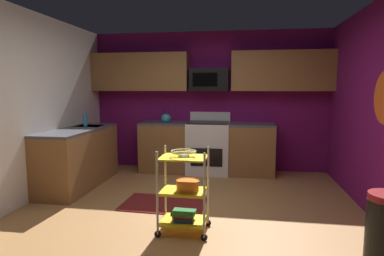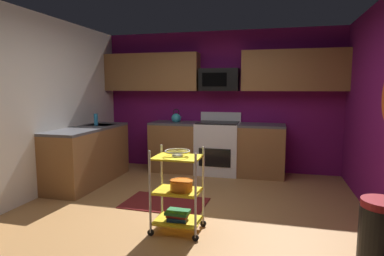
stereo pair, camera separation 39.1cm
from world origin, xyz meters
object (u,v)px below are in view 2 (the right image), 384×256
object	(u,v)px
microwave	(220,80)
rolling_cart	(178,191)
trash_can	(381,240)
mixing_bowl_large	(181,185)
oven_range	(218,147)
dish_soap_bottle	(96,120)
kettle	(176,118)
book_stack	(178,215)
fruit_bowl	(177,152)

from	to	relation	value
microwave	rolling_cart	world-z (taller)	microwave
trash_can	rolling_cart	bearing A→B (deg)	167.04
microwave	mixing_bowl_large	xyz separation A→B (m)	(0.05, -2.65, -1.18)
oven_range	dish_soap_bottle	xyz separation A→B (m)	(-1.95, -0.87, 0.54)
oven_range	microwave	world-z (taller)	microwave
rolling_cart	kettle	distance (m)	2.72
book_stack	trash_can	bearing A→B (deg)	-12.96
book_stack	dish_soap_bottle	bearing A→B (deg)	139.54
rolling_cart	dish_soap_bottle	distance (m)	2.64
oven_range	kettle	xyz separation A→B (m)	(-0.79, -0.00, 0.52)
mixing_bowl_large	dish_soap_bottle	distance (m)	2.66
oven_range	trash_can	distance (m)	3.51
mixing_bowl_large	microwave	bearing A→B (deg)	91.08
oven_range	rolling_cart	distance (m)	2.54
rolling_cart	fruit_bowl	distance (m)	0.42
oven_range	rolling_cart	bearing A→B (deg)	-89.85
oven_range	microwave	distance (m)	1.23
microwave	mixing_bowl_large	bearing A→B (deg)	-88.92
mixing_bowl_large	book_stack	xyz separation A→B (m)	(-0.04, 0.00, -0.34)
fruit_bowl	kettle	xyz separation A→B (m)	(-0.80, 2.54, 0.12)
fruit_bowl	book_stack	size ratio (longest dim) A/B	1.06
book_stack	trash_can	world-z (taller)	trash_can
fruit_bowl	kettle	world-z (taller)	kettle
fruit_bowl	mixing_bowl_large	xyz separation A→B (m)	(0.04, 0.00, -0.36)
rolling_cart	fruit_bowl	size ratio (longest dim) A/B	3.36
oven_range	fruit_bowl	bearing A→B (deg)	-89.85
rolling_cart	book_stack	xyz separation A→B (m)	(0.00, 0.00, -0.27)
fruit_bowl	book_stack	bearing A→B (deg)	0.00
dish_soap_bottle	book_stack	bearing A→B (deg)	-40.46
mixing_bowl_large	book_stack	size ratio (longest dim) A/B	0.98
mixing_bowl_large	trash_can	distance (m)	1.87
microwave	kettle	distance (m)	1.07
oven_range	book_stack	size ratio (longest dim) A/B	4.29
kettle	dish_soap_bottle	xyz separation A→B (m)	(-1.16, -0.87, 0.02)
dish_soap_bottle	kettle	bearing A→B (deg)	36.72
kettle	trash_can	distance (m)	4.04
oven_range	fruit_bowl	distance (m)	2.57
book_stack	fruit_bowl	bearing A→B (deg)	180.00
microwave	dish_soap_bottle	xyz separation A→B (m)	(-1.95, -0.97, -0.68)
oven_range	rolling_cart	size ratio (longest dim) A/B	1.20
fruit_bowl	trash_can	distance (m)	1.98
microwave	trash_can	world-z (taller)	microwave
rolling_cart	book_stack	size ratio (longest dim) A/B	3.57
kettle	dish_soap_bottle	size ratio (longest dim) A/B	1.32
dish_soap_bottle	trash_can	size ratio (longest dim) A/B	0.30
oven_range	mixing_bowl_large	bearing A→B (deg)	-88.88
rolling_cart	mixing_bowl_large	size ratio (longest dim) A/B	3.63
oven_range	mixing_bowl_large	world-z (taller)	oven_range
rolling_cart	kettle	bearing A→B (deg)	107.49
fruit_bowl	dish_soap_bottle	size ratio (longest dim) A/B	1.36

